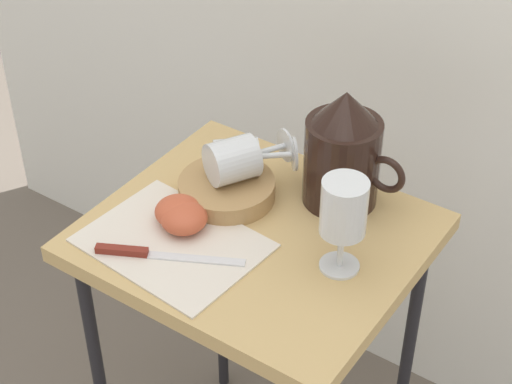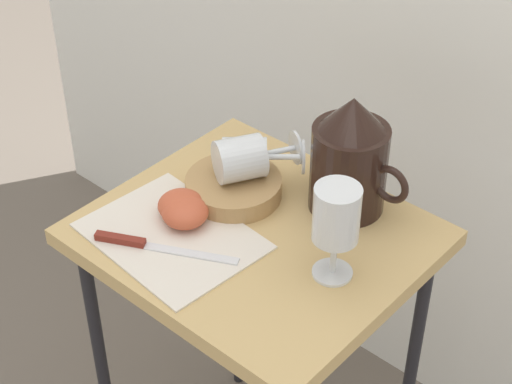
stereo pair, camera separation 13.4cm
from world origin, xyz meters
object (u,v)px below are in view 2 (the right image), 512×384
at_px(table, 256,266).
at_px(apple_half_right, 185,212).
at_px(apple_half_left, 181,205).
at_px(basket_tray, 234,187).
at_px(knife, 144,244).
at_px(wine_glass_tipped_far, 248,157).
at_px(wine_glass_upright, 337,218).
at_px(pitcher, 349,165).
at_px(wine_glass_tipped_near, 242,158).

relative_size(table, apple_half_right, 9.18).
bearing_deg(apple_half_left, basket_tray, 76.50).
xyz_separation_m(apple_half_right, knife, (-0.01, -0.09, -0.02)).
bearing_deg(wine_glass_tipped_far, basket_tray, -103.81).
height_order(basket_tray, wine_glass_tipped_far, wine_glass_tipped_far).
height_order(basket_tray, wine_glass_upright, wine_glass_upright).
bearing_deg(pitcher, table, -115.26).
relative_size(pitcher, wine_glass_tipped_far, 1.44).
relative_size(table, wine_glass_upright, 4.35).
xyz_separation_m(table, wine_glass_tipped_near, (-0.09, 0.06, 0.15)).
bearing_deg(apple_half_left, apple_half_right, -24.95).
bearing_deg(wine_glass_tipped_far, pitcher, 25.97).
relative_size(wine_glass_tipped_near, knife, 0.72).
distance_m(wine_glass_tipped_far, apple_half_left, 0.14).
height_order(table, wine_glass_tipped_near, wine_glass_tipped_near).
xyz_separation_m(table, apple_half_left, (-0.12, -0.06, 0.10)).
bearing_deg(knife, wine_glass_tipped_far, 85.02).
bearing_deg(basket_tray, knife, -93.62).
bearing_deg(apple_half_left, wine_glass_upright, 12.01).
distance_m(wine_glass_tipped_near, apple_half_left, 0.13).
height_order(table, basket_tray, basket_tray).
height_order(basket_tray, apple_half_left, apple_half_left).
bearing_deg(knife, apple_half_right, 85.80).
distance_m(basket_tray, apple_half_right, 0.11).
height_order(wine_glass_tipped_near, apple_half_left, wine_glass_tipped_near).
height_order(table, knife, knife).
xyz_separation_m(wine_glass_tipped_far, knife, (-0.02, -0.23, -0.06)).
bearing_deg(wine_glass_tipped_far, knife, -94.98).
height_order(pitcher, apple_half_left, pitcher).
bearing_deg(wine_glass_upright, apple_half_left, -167.99).
height_order(wine_glass_upright, apple_half_right, wine_glass_upright).
distance_m(basket_tray, wine_glass_upright, 0.27).
xyz_separation_m(basket_tray, apple_half_right, (-0.01, -0.11, 0.01)).
bearing_deg(basket_tray, pitcher, 32.86).
height_order(basket_tray, apple_half_right, apple_half_right).
relative_size(wine_glass_tipped_far, apple_half_left, 1.89).
bearing_deg(pitcher, knife, -120.17).
height_order(apple_half_left, knife, apple_half_left).
xyz_separation_m(table, basket_tray, (-0.09, 0.05, 0.10)).
relative_size(table, wine_glass_tipped_far, 4.85).
distance_m(table, wine_glass_tipped_far, 0.19).
bearing_deg(wine_glass_upright, pitcher, 119.81).
height_order(table, apple_half_right, apple_half_right).
height_order(table, apple_half_left, apple_half_left).
xyz_separation_m(wine_glass_tipped_near, knife, (-0.02, -0.21, -0.06)).
relative_size(table, wine_glass_tipped_near, 4.49).
distance_m(pitcher, apple_half_right, 0.28).
bearing_deg(wine_glass_tipped_near, basket_tray, -111.55).
bearing_deg(knife, pitcher, 59.83).
xyz_separation_m(wine_glass_tipped_near, apple_half_right, (-0.01, -0.13, -0.05)).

